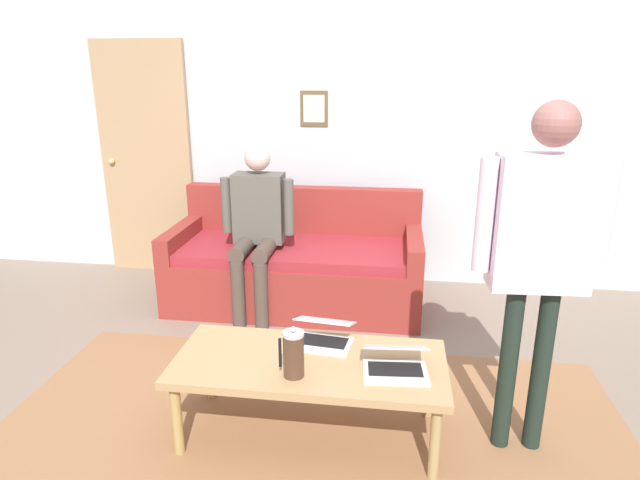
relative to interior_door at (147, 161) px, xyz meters
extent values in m
plane|color=gray|center=(-1.72, 2.11, -1.02)|extent=(7.68, 7.68, 0.00)
cube|color=#916542|center=(-1.82, 2.30, -1.02)|extent=(3.31, 2.02, 0.01)
cube|color=silver|center=(-1.72, -0.09, 0.33)|extent=(7.04, 0.10, 2.70)
cube|color=brown|center=(-1.51, -0.04, 0.46)|extent=(0.23, 0.02, 0.29)
cube|color=silver|center=(-1.51, -0.03, 0.46)|extent=(0.18, 0.00, 0.22)
cube|color=tan|center=(0.00, 0.00, 0.00)|extent=(0.82, 0.05, 2.05)
sphere|color=tan|center=(0.31, 0.04, 0.00)|extent=(0.06, 0.06, 0.06)
cube|color=maroon|center=(-1.45, 0.60, -0.81)|extent=(1.95, 0.86, 0.42)
cube|color=maroon|center=(-1.45, 0.62, -0.56)|extent=(1.71, 0.78, 0.08)
cube|color=maroon|center=(-1.45, 0.24, -0.37)|extent=(1.95, 0.14, 0.46)
cube|color=maroon|center=(-2.37, 0.60, -0.50)|extent=(0.12, 0.86, 0.20)
cube|color=maroon|center=(-0.54, 0.60, -0.50)|extent=(0.12, 0.86, 0.20)
cube|color=tan|center=(-1.82, 2.20, -0.62)|extent=(1.35, 0.60, 0.04)
cylinder|color=tan|center=(-2.43, 2.43, -0.83)|extent=(0.05, 0.05, 0.39)
cylinder|color=tan|center=(-1.20, 2.43, -0.83)|extent=(0.05, 0.05, 0.39)
cylinder|color=tan|center=(-2.43, 1.96, -0.83)|extent=(0.05, 0.05, 0.39)
cylinder|color=tan|center=(-1.20, 1.96, -0.83)|extent=(0.05, 0.05, 0.39)
cube|color=silver|center=(-1.86, 2.03, -0.59)|extent=(0.33, 0.24, 0.01)
cube|color=black|center=(-1.86, 2.02, -0.58)|extent=(0.27, 0.15, 0.00)
cube|color=silver|center=(-1.86, 1.96, -0.49)|extent=(0.33, 0.22, 0.07)
cube|color=white|center=(-1.86, 1.97, -0.49)|extent=(0.29, 0.20, 0.06)
cube|color=silver|center=(-2.24, 2.26, -0.59)|extent=(0.32, 0.24, 0.01)
cube|color=black|center=(-2.24, 2.25, -0.58)|extent=(0.27, 0.15, 0.00)
cube|color=silver|center=(-2.23, 2.20, -0.49)|extent=(0.32, 0.21, 0.09)
cube|color=#232831|center=(-2.23, 2.20, -0.49)|extent=(0.29, 0.19, 0.08)
cylinder|color=#4C3323|center=(-1.77, 2.35, -0.49)|extent=(0.10, 0.10, 0.21)
cylinder|color=#B7B7BC|center=(-1.77, 2.35, -0.38)|extent=(0.10, 0.10, 0.02)
sphere|color=#B2B2B7|center=(-1.77, 2.35, -0.36)|extent=(0.03, 0.03, 0.03)
cube|color=black|center=(-1.70, 2.35, -0.48)|extent=(0.01, 0.01, 0.15)
cylinder|color=black|center=(-2.93, 2.13, -0.60)|extent=(0.09, 0.09, 0.85)
cylinder|color=black|center=(-2.78, 2.14, -0.60)|extent=(0.09, 0.09, 0.85)
cube|color=silver|center=(-2.85, 2.14, 0.13)|extent=(0.44, 0.21, 0.61)
cylinder|color=silver|center=(-3.11, 2.13, 0.16)|extent=(0.08, 0.08, 0.51)
cylinder|color=silver|center=(-2.60, 2.15, 0.16)|extent=(0.08, 0.08, 0.51)
sphere|color=#955F58|center=(-2.85, 2.14, 0.56)|extent=(0.20, 0.20, 0.20)
cylinder|color=#4C3F36|center=(-1.28, 1.06, -0.77)|extent=(0.10, 0.10, 0.50)
cylinder|color=#4C3F36|center=(-1.11, 1.06, -0.77)|extent=(0.10, 0.10, 0.50)
cylinder|color=#4C3F36|center=(-1.28, 0.88, -0.47)|extent=(0.12, 0.40, 0.12)
cylinder|color=#4C3F36|center=(-1.11, 0.88, -0.47)|extent=(0.12, 0.40, 0.12)
cube|color=#54534A|center=(-1.20, 0.70, -0.21)|extent=(0.37, 0.20, 0.52)
cylinder|color=#54534A|center=(-1.44, 0.75, -0.19)|extent=(0.08, 0.08, 0.42)
cylinder|color=#54534A|center=(-0.96, 0.75, -0.19)|extent=(0.08, 0.08, 0.42)
sphere|color=beige|center=(-1.20, 0.70, 0.16)|extent=(0.19, 0.19, 0.19)
camera|label=1|loc=(-2.19, 4.53, 0.78)|focal=30.27mm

